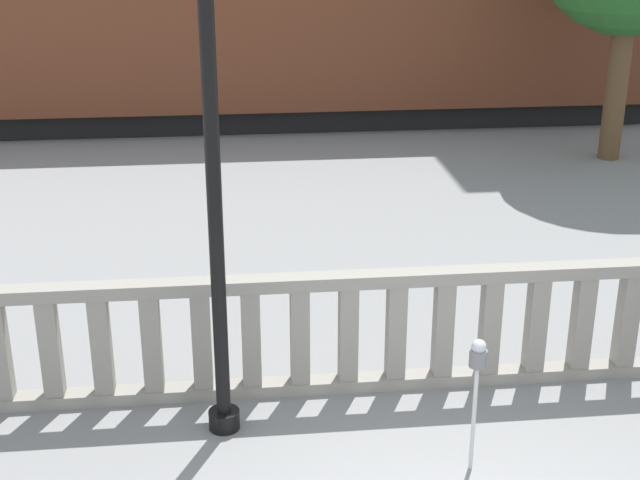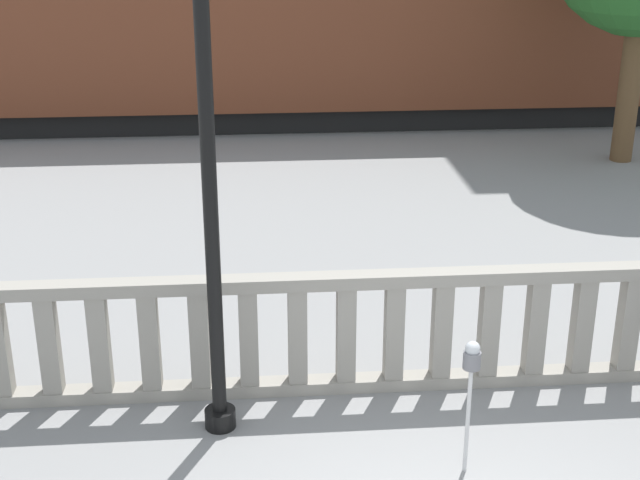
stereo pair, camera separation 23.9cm
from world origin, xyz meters
TOP-DOWN VIEW (x-y plane):
  - balustrade at (0.00, 2.86)m, footprint 14.13×0.24m
  - lamppost at (-1.88, 2.22)m, footprint 0.38×0.38m
  - parking_meter at (0.44, 1.28)m, footprint 0.16×0.16m
  - train_near at (-0.85, 15.45)m, footprint 19.18×2.79m

SIDE VIEW (x-z plane):
  - balustrade at x=0.00m, z-range 0.00..1.38m
  - parking_meter at x=0.44m, z-range 0.41..1.77m
  - train_near at x=-0.85m, z-range -0.20..4.25m
  - lamppost at x=-1.88m, z-range 0.44..5.72m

